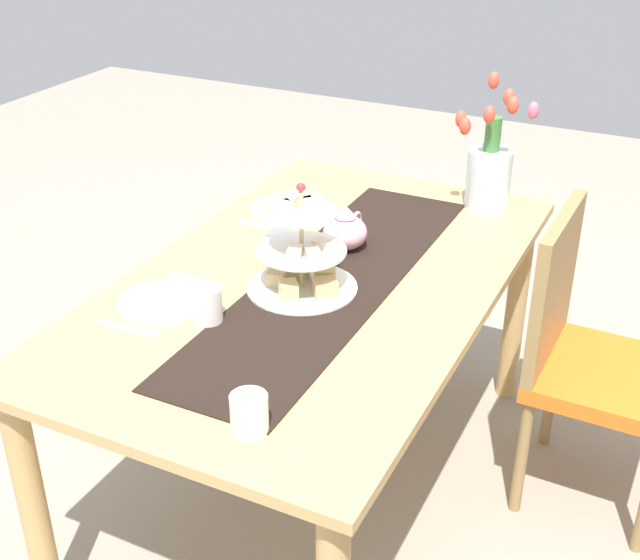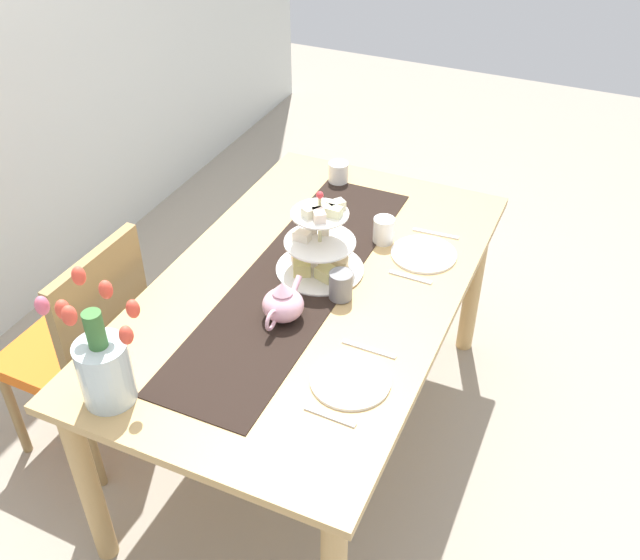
{
  "view_description": "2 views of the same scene",
  "coord_description": "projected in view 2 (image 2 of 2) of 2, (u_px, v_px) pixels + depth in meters",
  "views": [
    {
      "loc": [
        1.85,
        0.92,
        1.85
      ],
      "look_at": [
        0.05,
        0.04,
        0.77
      ],
      "focal_mm": 47.44,
      "sensor_mm": 36.0,
      "label": 1
    },
    {
      "loc": [
        -1.73,
        -0.81,
        2.22
      ],
      "look_at": [
        -0.08,
        -0.07,
        0.84
      ],
      "focal_mm": 40.75,
      "sensor_mm": 36.0,
      "label": 2
    }
  ],
  "objects": [
    {
      "name": "ground_plane",
      "position": [
        312.0,
        433.0,
        2.87
      ],
      "size": [
        8.0,
        8.0,
        0.0
      ],
      "primitive_type": "plane",
      "color": "gray"
    },
    {
      "name": "dining_table",
      "position": [
        310.0,
        307.0,
        2.47
      ],
      "size": [
        1.64,
        0.96,
        0.75
      ],
      "color": "tan",
      "rests_on": "ground_plane"
    },
    {
      "name": "chair_left",
      "position": [
        86.0,
        343.0,
        2.54
      ],
      "size": [
        0.43,
        0.43,
        0.91
      ],
      "color": "olive",
      "rests_on": "ground_plane"
    },
    {
      "name": "table_runner",
      "position": [
        296.0,
        279.0,
        2.43
      ],
      "size": [
        1.33,
        0.35,
        0.0
      ],
      "primitive_type": "cube",
      "color": "black",
      "rests_on": "dining_table"
    },
    {
      "name": "tiered_cake_stand",
      "position": [
        319.0,
        247.0,
        2.42
      ],
      "size": [
        0.3,
        0.3,
        0.3
      ],
      "color": "beige",
      "rests_on": "table_runner"
    },
    {
      "name": "teapot",
      "position": [
        283.0,
        304.0,
        2.23
      ],
      "size": [
        0.24,
        0.13,
        0.14
      ],
      "color": "#E5A8BC",
      "rests_on": "table_runner"
    },
    {
      "name": "tulip_vase",
      "position": [
        103.0,
        363.0,
        1.92
      ],
      "size": [
        0.21,
        0.25,
        0.42
      ],
      "color": "silver",
      "rests_on": "dining_table"
    },
    {
      "name": "cream_jug",
      "position": [
        338.0,
        173.0,
        2.93
      ],
      "size": [
        0.08,
        0.08,
        0.08
      ],
      "primitive_type": "cylinder",
      "color": "white",
      "rests_on": "dining_table"
    },
    {
      "name": "dinner_plate_left",
      "position": [
        350.0,
        380.0,
        2.05
      ],
      "size": [
        0.23,
        0.23,
        0.01
      ],
      "primitive_type": "cylinder",
      "color": "white",
      "rests_on": "dining_table"
    },
    {
      "name": "fork_left",
      "position": [
        330.0,
        416.0,
        1.94
      ],
      "size": [
        0.02,
        0.15,
        0.01
      ],
      "primitive_type": "cube",
      "rotation": [
        0.0,
        0.0,
        -0.04
      ],
      "color": "silver",
      "rests_on": "dining_table"
    },
    {
      "name": "knife_left",
      "position": [
        369.0,
        349.0,
        2.15
      ],
      "size": [
        0.02,
        0.17,
        0.01
      ],
      "primitive_type": "cube",
      "rotation": [
        0.0,
        0.0,
        -0.02
      ],
      "color": "silver",
      "rests_on": "dining_table"
    },
    {
      "name": "dinner_plate_right",
      "position": [
        424.0,
        254.0,
        2.54
      ],
      "size": [
        0.23,
        0.23,
        0.01
      ],
      "primitive_type": "cylinder",
      "color": "white",
      "rests_on": "dining_table"
    },
    {
      "name": "fork_right",
      "position": [
        410.0,
        277.0,
        2.44
      ],
      "size": [
        0.02,
        0.15,
        0.01
      ],
      "primitive_type": "cube",
      "rotation": [
        0.0,
        0.0,
        -0.03
      ],
      "color": "silver",
      "rests_on": "dining_table"
    },
    {
      "name": "knife_right",
      "position": [
        436.0,
        234.0,
        2.65
      ],
      "size": [
        0.02,
        0.17,
        0.01
      ],
      "primitive_type": "cube",
      "rotation": [
        0.0,
        0.0,
        0.06
      ],
      "color": "silver",
      "rests_on": "dining_table"
    },
    {
      "name": "mug_grey",
      "position": [
        341.0,
        285.0,
        2.32
      ],
      "size": [
        0.08,
        0.08,
        0.09
      ],
      "primitive_type": "cylinder",
      "color": "slate",
      "rests_on": "table_runner"
    },
    {
      "name": "mug_white_text",
      "position": [
        384.0,
        230.0,
        2.58
      ],
      "size": [
        0.08,
        0.08,
        0.09
      ],
      "primitive_type": "cylinder",
      "color": "white",
      "rests_on": "dining_table"
    }
  ]
}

